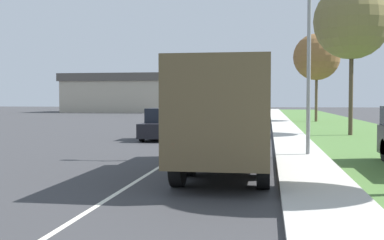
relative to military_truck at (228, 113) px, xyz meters
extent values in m
plane|color=#38383A|center=(-2.21, 26.50, -1.71)|extent=(180.00, 180.00, 0.00)
cube|color=silver|center=(-2.21, 26.50, -1.71)|extent=(0.12, 120.00, 0.00)
cube|color=beige|center=(2.29, 26.50, -1.65)|extent=(1.80, 120.00, 0.12)
cube|color=#4C7538|center=(6.69, 26.50, -1.70)|extent=(7.00, 120.00, 0.02)
cube|color=#474C38|center=(0.00, 2.97, -0.10)|extent=(2.34, 2.19, 2.08)
cube|color=brown|center=(0.00, -0.94, 0.11)|extent=(2.34, 5.63, 2.49)
cube|color=#474C38|center=(0.00, -3.71, -0.79)|extent=(2.22, 0.10, 0.60)
cube|color=red|center=(-0.88, -3.73, -0.59)|extent=(0.12, 0.06, 0.12)
cube|color=red|center=(0.88, -3.73, -0.59)|extent=(0.12, 0.06, 0.12)
cylinder|color=black|center=(-1.02, 2.86, -1.16)|extent=(0.30, 1.10, 1.10)
cylinder|color=black|center=(1.02, 2.86, -1.16)|extent=(0.30, 1.10, 1.10)
cylinder|color=black|center=(-1.02, -2.35, -1.16)|extent=(0.30, 1.10, 1.10)
cylinder|color=black|center=(1.02, -2.35, -1.16)|extent=(0.30, 1.10, 1.10)
cylinder|color=black|center=(-1.02, -0.66, -1.16)|extent=(0.30, 1.10, 1.10)
cylinder|color=black|center=(1.02, -0.66, -1.16)|extent=(0.30, 1.10, 1.10)
cube|color=black|center=(-4.32, 10.75, -1.17)|extent=(1.73, 3.91, 0.72)
cube|color=black|center=(-4.32, 10.83, -0.44)|extent=(1.52, 1.76, 0.74)
cylinder|color=black|center=(-5.08, 12.00, -1.39)|extent=(0.20, 0.64, 0.64)
cylinder|color=black|center=(-3.56, 12.00, -1.39)|extent=(0.20, 0.64, 0.64)
cylinder|color=black|center=(-5.08, 9.50, -1.39)|extent=(0.20, 0.64, 0.64)
cylinder|color=black|center=(-3.56, 9.50, -1.39)|extent=(0.20, 0.64, 0.64)
cube|color=#B7BABF|center=(-4.26, 24.39, -1.21)|extent=(1.84, 4.82, 0.65)
cube|color=black|center=(-4.26, 24.49, -0.55)|extent=(1.62, 2.17, 0.67)
cylinder|color=black|center=(-5.08, 25.93, -1.39)|extent=(0.20, 0.64, 0.64)
cylinder|color=black|center=(-3.45, 25.93, -1.39)|extent=(0.20, 0.64, 0.64)
cylinder|color=black|center=(-5.08, 22.85, -1.39)|extent=(0.20, 0.64, 0.64)
cylinder|color=black|center=(-3.45, 22.85, -1.39)|extent=(0.20, 0.64, 0.64)
cube|color=#336B3D|center=(-3.73, 39.83, -1.14)|extent=(1.70, 4.37, 0.78)
cube|color=black|center=(-3.73, 39.92, -0.36)|extent=(1.50, 1.97, 0.78)
cylinder|color=black|center=(-4.48, 41.23, -1.39)|extent=(0.20, 0.64, 0.64)
cylinder|color=black|center=(-2.98, 41.23, -1.39)|extent=(0.20, 0.64, 0.64)
cylinder|color=black|center=(-4.48, 38.44, -1.39)|extent=(0.20, 0.64, 0.64)
cylinder|color=black|center=(-2.98, 38.44, -1.39)|extent=(0.20, 0.64, 0.64)
cube|color=#B7BABF|center=(-3.67, 55.17, -1.18)|extent=(1.93, 3.94, 0.71)
cube|color=black|center=(-3.67, 55.25, -0.47)|extent=(1.70, 1.78, 0.72)
cylinder|color=black|center=(-4.54, 56.43, -1.39)|extent=(0.20, 0.64, 0.64)
cylinder|color=black|center=(-2.80, 56.43, -1.39)|extent=(0.20, 0.64, 0.64)
cylinder|color=black|center=(-4.54, 53.90, -1.39)|extent=(0.20, 0.64, 0.64)
cylinder|color=black|center=(-2.80, 53.90, -1.39)|extent=(0.20, 0.64, 0.64)
cylinder|color=gray|center=(2.54, 4.08, 2.07)|extent=(0.14, 0.14, 7.33)
cylinder|color=#4C3D2D|center=(5.85, 15.36, 1.00)|extent=(0.24, 0.24, 5.38)
sphere|color=olive|center=(5.85, 15.36, 4.90)|extent=(4.38, 4.38, 4.38)
cylinder|color=brown|center=(5.55, 32.68, 0.73)|extent=(0.26, 0.26, 4.85)
sphere|color=brown|center=(5.55, 32.68, 4.35)|extent=(4.34, 4.34, 4.34)
cube|color=#B2A893|center=(-22.15, 62.48, 0.76)|extent=(18.11, 10.36, 4.93)
cube|color=#514C47|center=(-22.15, 62.48, 3.84)|extent=(18.84, 10.77, 1.23)
camera|label=1|loc=(1.12, -13.66, 0.39)|focal=45.00mm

